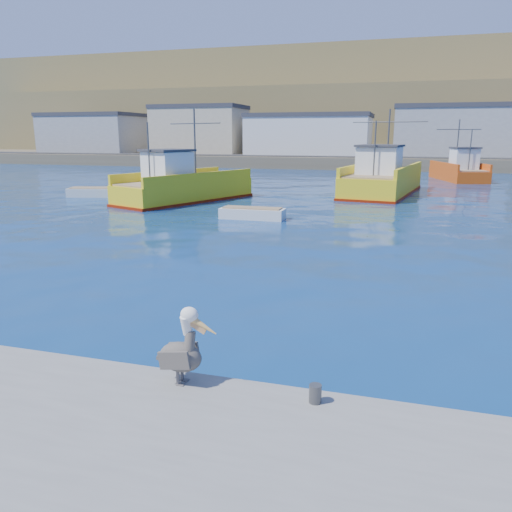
% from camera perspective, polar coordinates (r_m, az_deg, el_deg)
% --- Properties ---
extents(ground, '(260.00, 260.00, 0.00)m').
position_cam_1_polar(ground, '(12.13, -4.76, -8.63)').
color(ground, '#071A55').
rests_on(ground, ground).
extents(dock_bollards, '(36.20, 0.20, 0.30)m').
position_cam_1_polar(dock_bollards, '(8.81, -9.22, -13.13)').
color(dock_bollards, '#4C4C4C').
rests_on(dock_bollards, dock).
extents(far_shore, '(200.00, 81.00, 24.00)m').
position_cam_1_polar(far_shore, '(119.81, 14.87, 15.35)').
color(far_shore, brown).
rests_on(far_shore, ground).
extents(trawler_yellow_a, '(7.39, 11.35, 6.45)m').
position_cam_1_polar(trawler_yellow_a, '(35.94, -8.38, 7.83)').
color(trawler_yellow_a, yellow).
rests_on(trawler_yellow_a, ground).
extents(trawler_yellow_b, '(6.22, 13.00, 6.67)m').
position_cam_1_polar(trawler_yellow_b, '(41.31, 14.22, 8.43)').
color(trawler_yellow_b, yellow).
rests_on(trawler_yellow_b, ground).
extents(boat_orange, '(5.37, 9.22, 6.13)m').
position_cam_1_polar(boat_orange, '(56.07, 22.22, 9.07)').
color(boat_orange, '#C7450E').
rests_on(boat_orange, ground).
extents(skiff_left, '(4.25, 2.44, 0.87)m').
position_cam_1_polar(skiff_left, '(40.15, -17.88, 6.87)').
color(skiff_left, silver).
rests_on(skiff_left, ground).
extents(skiff_mid, '(3.62, 1.29, 0.79)m').
position_cam_1_polar(skiff_mid, '(28.06, -0.41, 4.78)').
color(skiff_mid, silver).
rests_on(skiff_mid, ground).
extents(pelican, '(1.11, 0.46, 1.37)m').
position_cam_1_polar(pelican, '(8.56, -8.40, -10.67)').
color(pelican, '#595451').
rests_on(pelican, dock).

